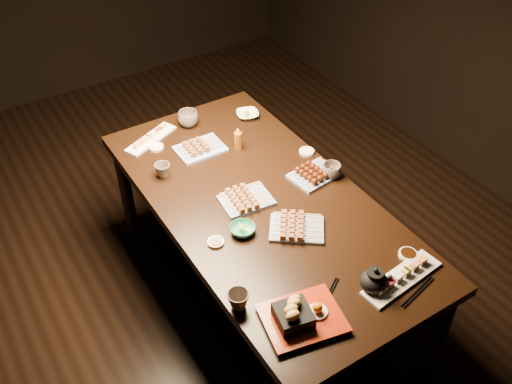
{
  "coord_description": "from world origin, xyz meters",
  "views": [
    {
      "loc": [
        -0.95,
        -1.97,
        2.51
      ],
      "look_at": [
        0.14,
        -0.24,
        0.77
      ],
      "focal_mm": 40.0,
      "sensor_mm": 36.0,
      "label": 1
    }
  ],
  "objects_px": {
    "yakitori_plate_left": "(200,145)",
    "sushi_platter_far": "(151,137)",
    "teacup_far_left": "(163,170)",
    "edamame_bowl_cream": "(247,115)",
    "teacup_near_left": "(238,301)",
    "teacup_far_right": "(188,119)",
    "teapot": "(374,279)",
    "yakitori_plate_center": "(246,197)",
    "yakitori_plate_right": "(297,225)",
    "condiment_bottle": "(238,138)",
    "sushi_platter_near": "(402,276)",
    "dining_table": "(261,256)",
    "teacup_mid_right": "(332,171)",
    "edamame_bowl_green": "(243,230)",
    "tempura_tray": "(303,312)"
  },
  "relations": [
    {
      "from": "sushi_platter_near",
      "to": "tempura_tray",
      "type": "height_order",
      "value": "tempura_tray"
    },
    {
      "from": "yakitori_plate_left",
      "to": "teacup_near_left",
      "type": "xyz_separation_m",
      "value": [
        -0.36,
        -0.98,
        0.01
      ]
    },
    {
      "from": "sushi_platter_near",
      "to": "yakitori_plate_center",
      "type": "bearing_deg",
      "value": 104.79
    },
    {
      "from": "tempura_tray",
      "to": "teacup_mid_right",
      "type": "relative_size",
      "value": 3.17
    },
    {
      "from": "teacup_mid_right",
      "to": "teacup_far_right",
      "type": "distance_m",
      "value": 0.87
    },
    {
      "from": "condiment_bottle",
      "to": "edamame_bowl_cream",
      "type": "bearing_deg",
      "value": 49.26
    },
    {
      "from": "edamame_bowl_green",
      "to": "teacup_far_left",
      "type": "xyz_separation_m",
      "value": [
        -0.13,
        0.55,
        0.02
      ]
    },
    {
      "from": "dining_table",
      "to": "edamame_bowl_green",
      "type": "xyz_separation_m",
      "value": [
        -0.18,
        -0.13,
        0.39
      ]
    },
    {
      "from": "edamame_bowl_green",
      "to": "teapot",
      "type": "bearing_deg",
      "value": -63.33
    },
    {
      "from": "edamame_bowl_cream",
      "to": "teacup_far_left",
      "type": "bearing_deg",
      "value": -159.68
    },
    {
      "from": "sushi_platter_far",
      "to": "yakitori_plate_center",
      "type": "bearing_deg",
      "value": 79.1
    },
    {
      "from": "teapot",
      "to": "dining_table",
      "type": "bearing_deg",
      "value": 120.78
    },
    {
      "from": "yakitori_plate_right",
      "to": "teacup_mid_right",
      "type": "height_order",
      "value": "teacup_mid_right"
    },
    {
      "from": "sushi_platter_far",
      "to": "teacup_near_left",
      "type": "xyz_separation_m",
      "value": [
        -0.18,
        -1.21,
        0.02
      ]
    },
    {
      "from": "yakitori_plate_center",
      "to": "teacup_near_left",
      "type": "distance_m",
      "value": 0.62
    },
    {
      "from": "edamame_bowl_green",
      "to": "dining_table",
      "type": "bearing_deg",
      "value": 35.61
    },
    {
      "from": "teacup_near_left",
      "to": "dining_table",
      "type": "bearing_deg",
      "value": 49.17
    },
    {
      "from": "edamame_bowl_cream",
      "to": "teacup_far_right",
      "type": "height_order",
      "value": "teacup_far_right"
    },
    {
      "from": "edamame_bowl_cream",
      "to": "teacup_near_left",
      "type": "xyz_separation_m",
      "value": [
        -0.73,
        -1.12,
        0.03
      ]
    },
    {
      "from": "tempura_tray",
      "to": "teacup_near_left",
      "type": "distance_m",
      "value": 0.25
    },
    {
      "from": "teacup_near_left",
      "to": "yakitori_plate_center",
      "type": "bearing_deg",
      "value": 55.74
    },
    {
      "from": "sushi_platter_far",
      "to": "teacup_far_right",
      "type": "relative_size",
      "value": 2.92
    },
    {
      "from": "sushi_platter_far",
      "to": "dining_table",
      "type": "bearing_deg",
      "value": 83.03
    },
    {
      "from": "yakitori_plate_left",
      "to": "sushi_platter_far",
      "type": "bearing_deg",
      "value": 128.49
    },
    {
      "from": "teacup_far_left",
      "to": "dining_table",
      "type": "bearing_deg",
      "value": -53.36
    },
    {
      "from": "teacup_near_left",
      "to": "condiment_bottle",
      "type": "bearing_deg",
      "value": 59.2
    },
    {
      "from": "sushi_platter_near",
      "to": "yakitori_plate_right",
      "type": "relative_size",
      "value": 1.6
    },
    {
      "from": "teacup_far_left",
      "to": "teacup_far_right",
      "type": "bearing_deg",
      "value": 47.03
    },
    {
      "from": "yakitori_plate_left",
      "to": "teacup_far_left",
      "type": "xyz_separation_m",
      "value": [
        -0.25,
        -0.09,
        0.0
      ]
    },
    {
      "from": "teacup_near_left",
      "to": "teacup_mid_right",
      "type": "bearing_deg",
      "value": 29.23
    },
    {
      "from": "edamame_bowl_green",
      "to": "teacup_mid_right",
      "type": "distance_m",
      "value": 0.58
    },
    {
      "from": "teacup_mid_right",
      "to": "condiment_bottle",
      "type": "xyz_separation_m",
      "value": [
        -0.26,
        0.45,
        0.03
      ]
    },
    {
      "from": "sushi_platter_far",
      "to": "yakitori_plate_center",
      "type": "relative_size",
      "value": 1.37
    },
    {
      "from": "dining_table",
      "to": "teacup_far_right",
      "type": "bearing_deg",
      "value": 92.16
    },
    {
      "from": "yakitori_plate_right",
      "to": "sushi_platter_near",
      "type": "bearing_deg",
      "value": -30.3
    },
    {
      "from": "teacup_mid_right",
      "to": "tempura_tray",
      "type": "bearing_deg",
      "value": -134.87
    },
    {
      "from": "yakitori_plate_center",
      "to": "yakitori_plate_right",
      "type": "relative_size",
      "value": 0.99
    },
    {
      "from": "edamame_bowl_cream",
      "to": "teacup_far_right",
      "type": "xyz_separation_m",
      "value": [
        -0.32,
        0.1,
        0.03
      ]
    },
    {
      "from": "yakitori_plate_left",
      "to": "teacup_far_left",
      "type": "distance_m",
      "value": 0.27
    },
    {
      "from": "teapot",
      "to": "tempura_tray",
      "type": "bearing_deg",
      "value": -160.26
    },
    {
      "from": "sushi_platter_near",
      "to": "teacup_far_right",
      "type": "height_order",
      "value": "teacup_far_right"
    },
    {
      "from": "teacup_far_right",
      "to": "sushi_platter_far",
      "type": "bearing_deg",
      "value": -176.3
    },
    {
      "from": "dining_table",
      "to": "teapot",
      "type": "distance_m",
      "value": 0.81
    },
    {
      "from": "teacup_near_left",
      "to": "teapot",
      "type": "relative_size",
      "value": 0.65
    },
    {
      "from": "teacup_mid_right",
      "to": "condiment_bottle",
      "type": "distance_m",
      "value": 0.52
    },
    {
      "from": "sushi_platter_far",
      "to": "teacup_far_left",
      "type": "distance_m",
      "value": 0.33
    },
    {
      "from": "edamame_bowl_green",
      "to": "tempura_tray",
      "type": "bearing_deg",
      "value": -95.92
    },
    {
      "from": "yakitori_plate_right",
      "to": "condiment_bottle",
      "type": "relative_size",
      "value": 1.85
    },
    {
      "from": "sushi_platter_near",
      "to": "tempura_tray",
      "type": "distance_m",
      "value": 0.46
    },
    {
      "from": "teacup_far_right",
      "to": "teapot",
      "type": "relative_size",
      "value": 0.83
    }
  ]
}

